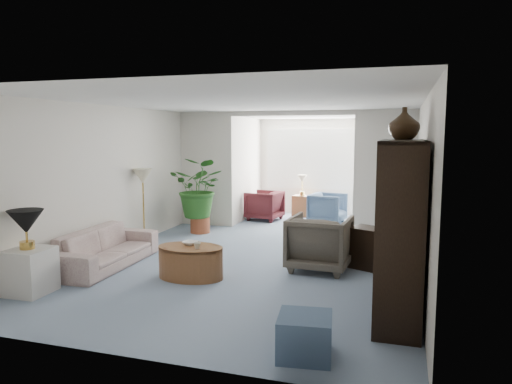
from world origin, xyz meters
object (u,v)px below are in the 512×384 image
(coffee_bowl, at_px, (190,243))
(side_table_dark, at_px, (369,248))
(cabinet_urn, at_px, (404,123))
(sofa, at_px, (106,248))
(end_table, at_px, (29,271))
(wingback_chair, at_px, (320,243))
(floor_lamp, at_px, (143,176))
(sunroom_chair_blue, at_px, (328,208))
(table_lamp, at_px, (26,222))
(coffee_table, at_px, (191,262))
(sunroom_table, at_px, (302,206))
(entertainment_cabinet, at_px, (400,228))
(ottoman, at_px, (305,336))
(sunroom_chair_maroon, at_px, (264,205))
(plant_pot, at_px, (200,225))
(framed_picture, at_px, (421,159))
(coffee_cup, at_px, (197,246))

(coffee_bowl, distance_m, side_table_dark, 2.69)
(cabinet_urn, bearing_deg, sofa, 178.26)
(end_table, distance_m, wingback_chair, 4.00)
(floor_lamp, xyz_separation_m, coffee_bowl, (1.70, -1.61, -0.77))
(side_table_dark, xyz_separation_m, sunroom_chair_blue, (-1.15, 3.41, 0.03))
(sunroom_chair_blue, bearing_deg, wingback_chair, -163.94)
(table_lamp, xyz_separation_m, side_table_dark, (4.07, 2.46, -0.62))
(coffee_table, height_order, cabinet_urn, cabinet_urn)
(sunroom_table, bearing_deg, end_table, -108.16)
(entertainment_cabinet, relative_size, sunroom_table, 3.80)
(coffee_table, relative_size, ottoman, 1.97)
(sunroom_chair_blue, height_order, sunroom_chair_maroon, sunroom_chair_maroon)
(end_table, xyz_separation_m, coffee_bowl, (1.64, 1.31, 0.19))
(plant_pot, height_order, sunroom_table, sunroom_table)
(framed_picture, distance_m, plant_pot, 5.01)
(wingback_chair, xyz_separation_m, sunroom_table, (-1.20, 4.46, -0.15))
(coffee_cup, relative_size, side_table_dark, 0.15)
(floor_lamp, xyz_separation_m, coffee_cup, (1.90, -1.81, -0.76))
(end_table, bearing_deg, entertainment_cabinet, 9.07)
(cabinet_urn, bearing_deg, floor_lamp, 159.54)
(coffee_cup, bearing_deg, coffee_table, 146.31)
(floor_lamp, bearing_deg, entertainment_cabinet, -25.76)
(table_lamp, bearing_deg, plant_pot, 82.09)
(coffee_bowl, height_order, ottoman, coffee_bowl)
(plant_pot, bearing_deg, table_lamp, -97.91)
(side_table_dark, height_order, sunroom_table, side_table_dark)
(table_lamp, distance_m, sunroom_table, 6.99)
(table_lamp, relative_size, wingback_chair, 0.49)
(sunroom_table, bearing_deg, ottoman, -78.04)
(sunroom_chair_blue, xyz_separation_m, sunroom_table, (-0.75, 0.75, -0.09))
(sunroom_table, bearing_deg, cabinet_urn, -66.57)
(floor_lamp, xyz_separation_m, sunroom_table, (2.23, 3.69, -0.99))
(framed_picture, xyz_separation_m, floor_lamp, (-4.80, 1.18, -0.45))
(cabinet_urn, bearing_deg, end_table, -164.86)
(end_table, distance_m, coffee_table, 2.08)
(sunroom_chair_blue, bearing_deg, table_lamp, 162.71)
(cabinet_urn, bearing_deg, wingback_chair, 140.61)
(end_table, relative_size, side_table_dark, 0.93)
(entertainment_cabinet, relative_size, plant_pot, 4.90)
(ottoman, height_order, sunroom_table, sunroom_table)
(table_lamp, bearing_deg, sunroom_chair_blue, 63.53)
(plant_pot, relative_size, sunroom_chair_maroon, 0.53)
(table_lamp, xyz_separation_m, plant_pot, (0.57, 4.06, -0.77))
(wingback_chair, bearing_deg, coffee_table, 33.23)
(floor_lamp, relative_size, coffee_bowl, 1.73)
(coffee_cup, height_order, wingback_chair, wingback_chair)
(sunroom_chair_blue, bearing_deg, coffee_cup, 176.41)
(entertainment_cabinet, bearing_deg, cabinet_urn, 90.00)
(framed_picture, relative_size, table_lamp, 1.14)
(end_table, distance_m, side_table_dark, 4.75)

